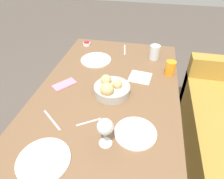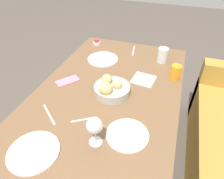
{
  "view_description": "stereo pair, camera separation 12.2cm",
  "coord_description": "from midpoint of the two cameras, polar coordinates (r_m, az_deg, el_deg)",
  "views": [
    {
      "loc": [
        0.89,
        0.22,
        1.52
      ],
      "look_at": [
        -0.05,
        0.03,
        0.77
      ],
      "focal_mm": 32.0,
      "sensor_mm": 36.0,
      "label": 1
    },
    {
      "loc": [
        0.86,
        0.34,
        1.52
      ],
      "look_at": [
        -0.05,
        0.03,
        0.77
      ],
      "focal_mm": 32.0,
      "sensor_mm": 36.0,
      "label": 2
    }
  ],
  "objects": [
    {
      "name": "jam_bowl_berry",
      "position": [
        1.83,
        -2.42,
        13.18
      ],
      "size": [
        0.06,
        0.06,
        0.03
      ],
      "color": "white",
      "rests_on": "dining_table"
    },
    {
      "name": "ground_plane",
      "position": [
        1.78,
        0.53,
        -20.6
      ],
      "size": [
        10.0,
        10.0,
        0.0
      ],
      "primitive_type": "plane",
      "color": "#564C44"
    },
    {
      "name": "plate_near_right",
      "position": [
        0.99,
        -18.13,
        -16.73
      ],
      "size": [
        0.23,
        0.23,
        0.01
      ],
      "color": "white",
      "rests_on": "dining_table"
    },
    {
      "name": "dining_table",
      "position": [
        1.27,
        0.7,
        -5.24
      ],
      "size": [
        1.57,
        0.88,
        0.74
      ],
      "color": "brown",
      "rests_on": "ground_plane"
    },
    {
      "name": "fork_silver",
      "position": [
        1.73,
        8.22,
        10.87
      ],
      "size": [
        0.18,
        0.04,
        0.0
      ],
      "color": "#B7B7BC",
      "rests_on": "dining_table"
    },
    {
      "name": "napkin",
      "position": [
        1.38,
        11.51,
        2.75
      ],
      "size": [
        0.16,
        0.16,
        0.0
      ],
      "color": "silver",
      "rests_on": "dining_table"
    },
    {
      "name": "plate_near_left",
      "position": [
        1.58,
        -0.43,
        8.62
      ],
      "size": [
        0.24,
        0.24,
        0.01
      ],
      "color": "white",
      "rests_on": "dining_table"
    },
    {
      "name": "bread_basket",
      "position": [
        1.21,
        2.61,
        0.14
      ],
      "size": [
        0.22,
        0.22,
        0.12
      ],
      "color": "#B2ADA3",
      "rests_on": "dining_table"
    },
    {
      "name": "water_tumbler",
      "position": [
        1.59,
        16.42,
        9.35
      ],
      "size": [
        0.08,
        0.08,
        0.11
      ],
      "color": "silver",
      "rests_on": "dining_table"
    },
    {
      "name": "juice_glass",
      "position": [
        1.42,
        20.08,
        4.53
      ],
      "size": [
        0.07,
        0.07,
        0.1
      ],
      "color": "orange",
      "rests_on": "dining_table"
    },
    {
      "name": "spoon_coffee",
      "position": [
        1.08,
        -4.86,
        -8.7
      ],
      "size": [
        0.08,
        0.12,
        0.0
      ],
      "color": "#B7B7BC",
      "rests_on": "dining_table"
    },
    {
      "name": "knife_silver",
      "position": [
        1.14,
        -14.66,
        -6.99
      ],
      "size": [
        0.12,
        0.15,
        0.0
      ],
      "color": "#B7B7BC",
      "rests_on": "dining_table"
    },
    {
      "name": "cell_phone",
      "position": [
        1.35,
        -10.1,
        2.33
      ],
      "size": [
        0.16,
        0.15,
        0.01
      ],
      "color": "pink",
      "rests_on": "dining_table"
    },
    {
      "name": "wine_glass",
      "position": [
        0.89,
        -1.09,
        -10.66
      ],
      "size": [
        0.08,
        0.08,
        0.16
      ],
      "color": "silver",
      "rests_on": "dining_table"
    },
    {
      "name": "plate_far_center",
      "position": [
        1.01,
        7.94,
        -12.86
      ],
      "size": [
        0.21,
        0.21,
        0.01
      ],
      "color": "white",
      "rests_on": "dining_table"
    }
  ]
}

